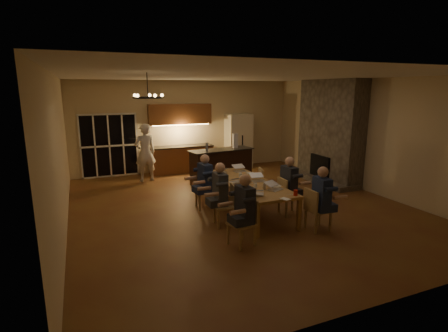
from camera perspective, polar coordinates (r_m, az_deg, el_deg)
floor at (r=8.91m, az=2.51°, el=-6.56°), size 9.00×9.00×0.00m
back_wall at (r=12.73m, az=-6.15°, el=6.51°), size 8.00×0.04×3.20m
left_wall at (r=7.74m, az=-25.42°, el=1.55°), size 0.04×9.00×3.20m
right_wall at (r=10.86m, az=22.25°, el=4.64°), size 0.04×9.00×3.20m
ceiling at (r=8.43m, az=2.73°, el=14.60°), size 8.00×9.00×0.04m
french_doors at (r=12.26m, az=-18.21°, el=3.14°), size 1.86×0.08×2.10m
fireplace at (r=11.52m, az=16.92°, el=5.43°), size 0.58×2.50×3.20m
kitchenette at (r=12.39m, az=-7.01°, el=4.46°), size 2.24×0.68×2.40m
refrigerator at (r=13.13m, az=2.37°, el=4.11°), size 0.90×0.68×2.00m
dining_table at (r=8.42m, az=3.81°, el=-5.06°), size 1.10×2.98×0.75m
bar_island at (r=10.91m, az=-0.44°, el=-0.05°), size 2.10×0.96×1.08m
chair_left_near at (r=6.64m, az=2.88°, el=-9.28°), size 0.54×0.54×0.89m
chair_left_mid at (r=7.57m, az=0.08°, el=-6.49°), size 0.50×0.50×0.89m
chair_left_far at (r=8.63m, az=-3.15°, el=-4.10°), size 0.48×0.48×0.89m
chair_right_near at (r=7.60m, az=15.14°, el=-6.86°), size 0.44×0.44×0.89m
chair_right_mid at (r=8.36m, az=10.67°, el=-4.86°), size 0.47×0.47×0.89m
chair_right_far at (r=9.25m, az=7.20°, el=-3.05°), size 0.55×0.55×0.89m
person_left_near at (r=6.58m, az=3.40°, el=-7.23°), size 0.64×0.64×1.38m
person_right_near at (r=7.46m, az=15.59°, el=-5.28°), size 0.66×0.66×1.38m
person_left_mid at (r=7.55m, az=-0.64°, el=-4.60°), size 0.61×0.61×1.38m
person_right_mid at (r=8.32m, az=10.52°, el=-3.18°), size 0.62×0.62×1.38m
person_left_far at (r=8.49m, az=-3.10°, el=-2.67°), size 0.67×0.67×1.38m
standing_person at (r=11.39m, az=-12.73°, el=2.15°), size 0.73×0.53×1.85m
chandelier at (r=6.67m, az=-12.31°, el=10.86°), size 0.55×0.55×0.03m
laptop_a at (r=7.31m, az=5.25°, el=-3.80°), size 0.42×0.40×0.23m
laptop_b at (r=7.69m, az=8.38°, el=-3.06°), size 0.40×0.38×0.23m
laptop_c at (r=8.22m, az=2.03°, el=-1.92°), size 0.36×0.33×0.23m
laptop_d at (r=8.36m, az=5.55°, el=-1.73°), size 0.35×0.32×0.23m
laptop_e at (r=9.15m, az=-0.64°, el=-0.43°), size 0.34×0.30×0.23m
laptop_f at (r=9.30m, az=2.66°, el=-0.23°), size 0.33×0.30×0.23m
mug_front at (r=7.83m, az=5.13°, el=-3.17°), size 0.08×0.08×0.10m
mug_mid at (r=8.75m, az=2.72°, el=-1.46°), size 0.09×0.09×0.10m
mug_back at (r=8.90m, az=-0.96°, el=-1.22°), size 0.07×0.07×0.10m
redcup_near at (r=7.38m, az=11.61°, el=-4.29°), size 0.09×0.09×0.12m
redcup_mid at (r=8.52m, az=-0.01°, el=-1.76°), size 0.10×0.10×0.12m
can_silver at (r=7.71m, az=6.60°, el=-3.37°), size 0.07×0.07×0.12m
can_cola at (r=9.49m, az=-1.12°, el=-0.29°), size 0.07×0.07×0.12m
plate_near at (r=7.99m, az=8.38°, el=-3.26°), size 0.27×0.27×0.02m
plate_left at (r=7.33m, az=4.66°, el=-4.59°), size 0.24×0.24×0.02m
plate_far at (r=9.12m, az=4.36°, el=-1.18°), size 0.23×0.23×0.02m
notepad at (r=7.11m, az=9.97°, el=-5.32°), size 0.19×0.22×0.01m
bar_bottle at (r=10.57m, az=-2.83°, el=3.17°), size 0.08×0.08×0.24m
bar_blender at (r=11.08m, az=1.82°, el=4.16°), size 0.16×0.16×0.45m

